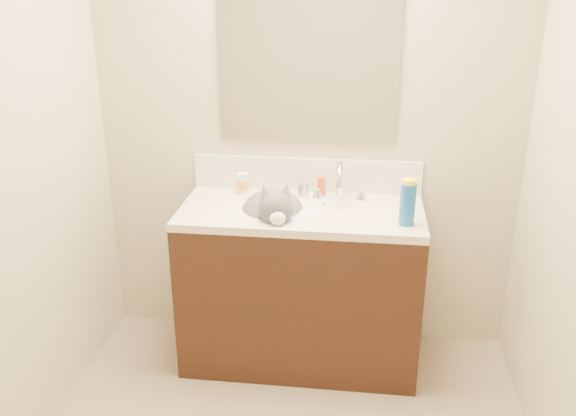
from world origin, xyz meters
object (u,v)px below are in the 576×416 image
(cat, at_px, (274,213))
(vanity_cabinet, at_px, (301,289))
(silver_jar, at_px, (303,190))
(amber_bottle, at_px, (321,186))
(faucet, at_px, (340,185))
(basin, at_px, (276,223))
(pill_bottle, at_px, (243,183))
(spray_can, at_px, (407,204))

(cat, bearing_deg, vanity_cabinet, -2.42)
(silver_jar, distance_m, amber_bottle, 0.10)
(faucet, distance_m, cat, 0.37)
(basin, bearing_deg, pill_bottle, 133.79)
(faucet, xyz_separation_m, spray_can, (0.32, -0.27, 0.01))
(pill_bottle, xyz_separation_m, spray_can, (0.83, -0.32, 0.04))
(pill_bottle, relative_size, spray_can, 0.55)
(basin, xyz_separation_m, amber_bottle, (0.20, 0.23, 0.12))
(silver_jar, relative_size, spray_can, 0.33)
(spray_can, bearing_deg, basin, 170.31)
(faucet, height_order, cat, faucet)
(amber_bottle, xyz_separation_m, spray_can, (0.42, -0.33, 0.05))
(amber_bottle, bearing_deg, spray_can, -38.70)
(spray_can, bearing_deg, cat, 170.37)
(vanity_cabinet, height_order, amber_bottle, amber_bottle)
(cat, relative_size, pill_bottle, 4.41)
(pill_bottle, xyz_separation_m, silver_jar, (0.32, -0.01, -0.02))
(spray_can, bearing_deg, amber_bottle, 141.30)
(silver_jar, xyz_separation_m, spray_can, (0.51, -0.32, 0.07))
(basin, xyz_separation_m, cat, (-0.01, 0.00, 0.05))
(basin, xyz_separation_m, spray_can, (0.62, -0.11, 0.17))
(cat, distance_m, silver_jar, 0.25)
(vanity_cabinet, relative_size, spray_can, 6.06)
(silver_jar, bearing_deg, basin, -117.41)
(vanity_cabinet, xyz_separation_m, spray_can, (0.50, -0.14, 0.55))
(silver_jar, bearing_deg, vanity_cabinet, -86.56)
(basin, height_order, pill_bottle, pill_bottle)
(pill_bottle, distance_m, spray_can, 0.89)
(vanity_cabinet, height_order, faucet, faucet)
(basin, xyz_separation_m, pill_bottle, (-0.21, 0.22, 0.12))
(faucet, height_order, spray_can, faucet)
(pill_bottle, bearing_deg, basin, -46.21)
(basin, distance_m, amber_bottle, 0.33)
(silver_jar, xyz_separation_m, amber_bottle, (0.10, 0.02, 0.02))
(spray_can, bearing_deg, vanity_cabinet, 164.81)
(amber_bottle, bearing_deg, silver_jar, -169.51)
(basin, height_order, faucet, faucet)
(vanity_cabinet, xyz_separation_m, cat, (-0.13, -0.03, 0.43))
(cat, height_order, amber_bottle, cat)
(amber_bottle, relative_size, spray_can, 0.52)
(basin, distance_m, spray_can, 0.65)
(faucet, height_order, amber_bottle, faucet)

